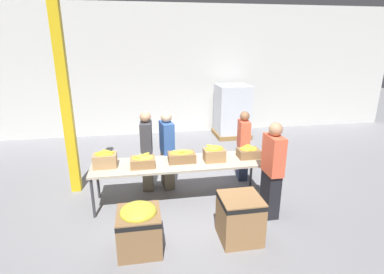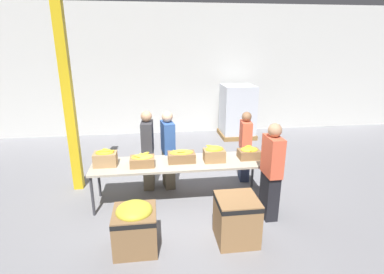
# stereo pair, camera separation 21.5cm
# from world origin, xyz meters

# --- Properties ---
(ground_plane) EXTENTS (30.00, 30.00, 0.00)m
(ground_plane) POSITION_xyz_m (0.00, 0.00, 0.00)
(ground_plane) COLOR gray
(wall_back) EXTENTS (16.00, 0.08, 4.00)m
(wall_back) POSITION_xyz_m (0.00, 4.52, 2.00)
(wall_back) COLOR silver
(wall_back) RESTS_ON ground_plane
(sorting_table) EXTENTS (3.19, 0.81, 0.77)m
(sorting_table) POSITION_xyz_m (0.00, 0.00, 0.73)
(sorting_table) COLOR #B2A893
(sorting_table) RESTS_ON ground_plane
(banana_box_0) EXTENTS (0.40, 0.28, 0.32)m
(banana_box_0) POSITION_xyz_m (-1.32, 0.02, 0.92)
(banana_box_0) COLOR tan
(banana_box_0) RESTS_ON sorting_table
(banana_box_1) EXTENTS (0.43, 0.32, 0.24)m
(banana_box_1) POSITION_xyz_m (-0.67, -0.08, 0.88)
(banana_box_1) COLOR olive
(banana_box_1) RESTS_ON sorting_table
(banana_box_2) EXTENTS (0.50, 0.30, 0.24)m
(banana_box_2) POSITION_xyz_m (0.04, 0.02, 0.88)
(banana_box_2) COLOR olive
(banana_box_2) RESTS_ON sorting_table
(banana_box_3) EXTENTS (0.38, 0.27, 0.30)m
(banana_box_3) POSITION_xyz_m (0.64, -0.04, 0.92)
(banana_box_3) COLOR #A37A4C
(banana_box_3) RESTS_ON sorting_table
(banana_box_4) EXTENTS (0.40, 0.30, 0.24)m
(banana_box_4) POSITION_xyz_m (1.33, 0.02, 0.88)
(banana_box_4) COLOR olive
(banana_box_4) RESTS_ON sorting_table
(volunteer_0) EXTENTS (0.25, 0.45, 1.62)m
(volunteer_0) POSITION_xyz_m (-0.58, 0.61, 0.80)
(volunteer_0) COLOR #6B604C
(volunteer_0) RESTS_ON ground_plane
(volunteer_1) EXTENTS (0.25, 0.43, 1.51)m
(volunteer_1) POSITION_xyz_m (1.47, 0.71, 0.75)
(volunteer_1) COLOR #2D3856
(volunteer_1) RESTS_ON ground_plane
(volunteer_2) EXTENTS (0.28, 0.46, 1.60)m
(volunteer_2) POSITION_xyz_m (-0.18, 0.58, 0.80)
(volunteer_2) COLOR #6B604C
(volunteer_2) RESTS_ON ground_plane
(volunteer_3) EXTENTS (0.23, 0.45, 1.67)m
(volunteer_3) POSITION_xyz_m (1.45, -0.77, 0.83)
(volunteer_3) COLOR black
(volunteer_3) RESTS_ON ground_plane
(donation_bin_0) EXTENTS (0.61, 0.61, 0.73)m
(donation_bin_0) POSITION_xyz_m (-0.77, -1.33, 0.38)
(donation_bin_0) COLOR olive
(donation_bin_0) RESTS_ON ground_plane
(donation_bin_1) EXTENTS (0.61, 0.61, 0.71)m
(donation_bin_1) POSITION_xyz_m (0.73, -1.33, 0.38)
(donation_bin_1) COLOR olive
(donation_bin_1) RESTS_ON ground_plane
(support_pillar) EXTENTS (0.18, 0.18, 4.00)m
(support_pillar) POSITION_xyz_m (-2.03, 0.77, 2.00)
(support_pillar) COLOR gold
(support_pillar) RESTS_ON ground_plane
(pallet_stack_0) EXTENTS (1.05, 1.05, 1.63)m
(pallet_stack_0) POSITION_xyz_m (2.17, 3.78, 0.80)
(pallet_stack_0) COLOR olive
(pallet_stack_0) RESTS_ON ground_plane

